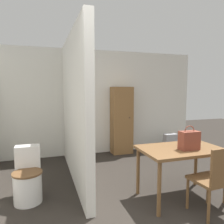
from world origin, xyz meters
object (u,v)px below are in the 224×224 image
dining_table (181,154)px  space_heater (170,143)px  wooden_chair (214,178)px  wooden_cabinet (122,120)px  toilet (28,179)px  handbag (189,140)px

dining_table → space_heater: 2.41m
wooden_chair → wooden_cabinet: 2.91m
wooden_cabinet → space_heater: bearing=-15.2°
toilet → handbag: 2.32m
handbag → dining_table: bearing=117.3°
handbag → space_heater: handbag is taller
handbag → space_heater: 2.52m
wooden_chair → space_heater: size_ratio=1.92×
wooden_chair → toilet: wooden_chair is taller
wooden_chair → space_heater: wooden_chair is taller
dining_table → toilet: same height
space_heater → dining_table: bearing=-119.5°
wooden_chair → handbag: bearing=96.2°
dining_table → space_heater: size_ratio=2.50×
dining_table → handbag: (0.05, -0.10, 0.22)m
toilet → handbag: size_ratio=2.21×
wooden_chair → handbag: (-0.07, 0.40, 0.39)m
wooden_chair → toilet: bearing=148.9°
toilet → space_heater: bearing=24.1°
dining_table → toilet: (-2.08, 0.61, -0.35)m
wooden_cabinet → space_heater: size_ratio=3.52×
toilet → wooden_cabinet: size_ratio=0.46×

